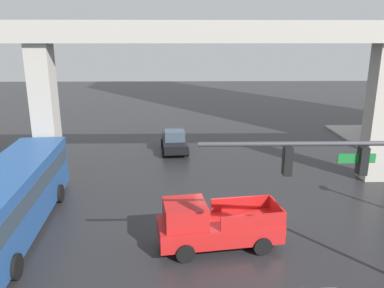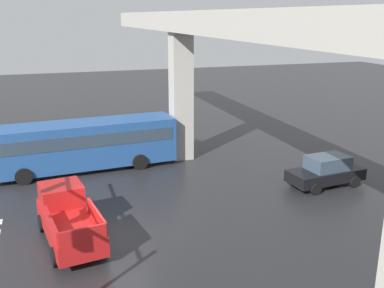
% 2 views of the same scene
% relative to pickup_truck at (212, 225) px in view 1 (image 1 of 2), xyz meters
% --- Properties ---
extents(ground_plane, '(120.00, 120.00, 0.00)m').
position_rel_pickup_truck_xyz_m(ground_plane, '(0.62, 1.96, -0.99)').
color(ground_plane, '#232326').
extents(elevated_overpass, '(52.50, 1.87, 9.41)m').
position_rel_pickup_truck_xyz_m(elevated_overpass, '(0.62, 7.83, 6.93)').
color(elevated_overpass, '#ADA89E').
rests_on(elevated_overpass, ground).
extents(pickup_truck, '(5.32, 2.64, 2.08)m').
position_rel_pickup_truck_xyz_m(pickup_truck, '(0.00, 0.00, 0.00)').
color(pickup_truck, red).
rests_on(pickup_truck, ground).
extents(city_bus, '(3.36, 10.95, 2.99)m').
position_rel_pickup_truck_xyz_m(city_bus, '(-8.88, 1.63, 0.73)').
color(city_bus, '#234C8C').
rests_on(city_bus, ground).
extents(sedan_black, '(2.27, 4.45, 1.72)m').
position_rel_pickup_truck_xyz_m(sedan_black, '(-1.91, 14.00, -0.14)').
color(sedan_black, black).
rests_on(sedan_black, ground).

